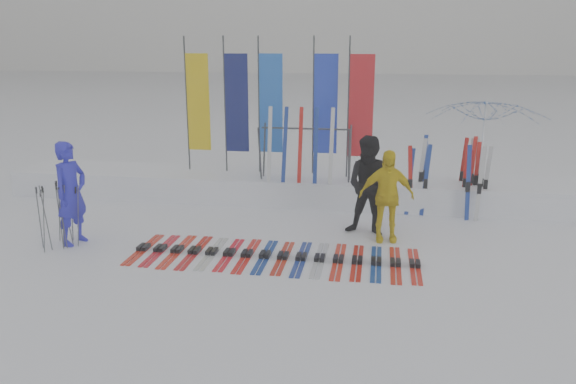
% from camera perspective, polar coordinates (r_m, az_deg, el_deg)
% --- Properties ---
extents(ground, '(120.00, 120.00, 0.00)m').
position_cam_1_polar(ground, '(9.15, -2.90, -8.59)').
color(ground, white).
rests_on(ground, ground).
extents(snow_bank, '(14.00, 1.60, 0.60)m').
position_cam_1_polar(snow_bank, '(13.35, 1.24, 0.43)').
color(snow_bank, white).
rests_on(snow_bank, ground).
extents(person_blue, '(0.63, 0.80, 1.93)m').
position_cam_1_polar(person_blue, '(11.06, -21.18, -0.13)').
color(person_blue, '#2220C0').
rests_on(person_blue, ground).
extents(person_black, '(1.06, 0.90, 1.95)m').
position_cam_1_polar(person_black, '(10.91, 8.36, 0.59)').
color(person_black, black).
rests_on(person_black, ground).
extents(person_yellow, '(1.08, 0.57, 1.75)m').
position_cam_1_polar(person_yellow, '(10.64, 9.96, -0.39)').
color(person_yellow, yellow).
rests_on(person_yellow, ground).
extents(tent_canopy, '(3.13, 3.18, 2.46)m').
position_cam_1_polar(tent_canopy, '(13.91, 19.21, 4.12)').
color(tent_canopy, white).
rests_on(tent_canopy, ground).
extents(ski_row, '(5.01, 1.69, 0.07)m').
position_cam_1_polar(ski_row, '(9.89, -1.41, -6.49)').
color(ski_row, red).
rests_on(ski_row, ground).
extents(pole_cluster, '(0.71, 0.70, 1.24)m').
position_cam_1_polar(pole_cluster, '(11.04, -22.20, -2.25)').
color(pole_cluster, '#595B60').
rests_on(pole_cluster, ground).
extents(feather_flags, '(4.48, 0.29, 3.20)m').
position_cam_1_polar(feather_flags, '(13.30, -1.22, 8.90)').
color(feather_flags, '#383A3F').
rests_on(feather_flags, ground).
extents(ski_rack, '(2.04, 0.80, 1.23)m').
position_cam_1_polar(ski_rack, '(12.70, 1.78, 4.68)').
color(ski_rack, '#383A3F').
rests_on(ski_rack, ground).
extents(upright_skis, '(1.70, 1.08, 1.69)m').
position_cam_1_polar(upright_skis, '(12.78, 16.71, 1.37)').
color(upright_skis, silver).
rests_on(upright_skis, ground).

